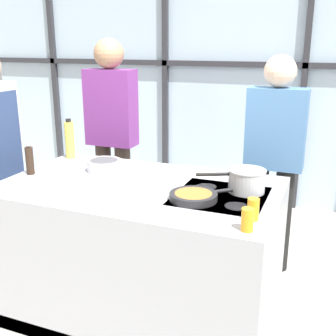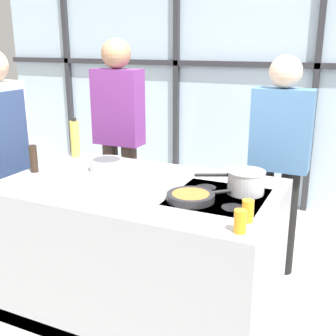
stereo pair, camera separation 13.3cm
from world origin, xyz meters
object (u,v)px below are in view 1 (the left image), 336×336
object	(u,v)px
mixing_bowl	(104,165)
juice_glass_far	(253,209)
oil_bottle	(70,140)
pepper_grinder	(30,160)
spectator_center_left	(274,153)
spectator_far_left	(112,129)
frying_pan	(195,196)
juice_glass_near	(247,220)
white_plate	(53,193)
saucepan	(246,180)

from	to	relation	value
mixing_bowl	juice_glass_far	size ratio (longest dim) A/B	2.10
oil_bottle	pepper_grinder	size ratio (longest dim) A/B	1.39
mixing_bowl	juice_glass_far	bearing A→B (deg)	-22.19
spectator_center_left	pepper_grinder	world-z (taller)	spectator_center_left
spectator_far_left	oil_bottle	size ratio (longest dim) A/B	5.91
pepper_grinder	frying_pan	bearing A→B (deg)	-2.50
oil_bottle	juice_glass_near	world-z (taller)	oil_bottle
spectator_center_left	juice_glass_far	world-z (taller)	spectator_center_left
pepper_grinder	white_plate	bearing A→B (deg)	-35.52
mixing_bowl	juice_glass_near	xyz separation A→B (m)	(1.12, -0.60, 0.01)
pepper_grinder	juice_glass_far	distance (m)	1.56
frying_pan	juice_glass_far	world-z (taller)	juice_glass_far
oil_bottle	pepper_grinder	world-z (taller)	oil_bottle
oil_bottle	frying_pan	bearing A→B (deg)	-23.30
pepper_grinder	spectator_far_left	bearing A→B (deg)	85.53
saucepan	juice_glass_near	size ratio (longest dim) A/B	3.48
saucepan	oil_bottle	size ratio (longest dim) A/B	1.29
frying_pan	white_plate	size ratio (longest dim) A/B	1.53
spectator_far_left	pepper_grinder	world-z (taller)	spectator_far_left
frying_pan	mixing_bowl	size ratio (longest dim) A/B	1.71
juice_glass_near	pepper_grinder	bearing A→B (deg)	167.36
spectator_far_left	mixing_bowl	size ratio (longest dim) A/B	7.62
frying_pan	oil_bottle	xyz separation A→B (m)	(-1.18, 0.51, 0.12)
saucepan	white_plate	xyz separation A→B (m)	(-1.05, -0.46, -0.07)
spectator_center_left	juice_glass_near	world-z (taller)	spectator_center_left
frying_pan	juice_glass_near	world-z (taller)	juice_glass_near
mixing_bowl	oil_bottle	bearing A→B (deg)	153.82
saucepan	pepper_grinder	size ratio (longest dim) A/B	1.79
spectator_center_left	white_plate	size ratio (longest dim) A/B	6.37
white_plate	pepper_grinder	size ratio (longest dim) A/B	1.21
saucepan	pepper_grinder	bearing A→B (deg)	-172.34
juice_glass_far	juice_glass_near	bearing A→B (deg)	-90.00
saucepan	pepper_grinder	world-z (taller)	pepper_grinder
spectator_far_left	frying_pan	distance (m)	1.53
white_plate	oil_bottle	world-z (taller)	oil_bottle
spectator_center_left	pepper_grinder	distance (m)	1.78
juice_glass_far	mixing_bowl	bearing A→B (deg)	157.81
oil_bottle	mixing_bowl	bearing A→B (deg)	-26.18
white_plate	oil_bottle	size ratio (longest dim) A/B	0.87
spectator_center_left	oil_bottle	size ratio (longest dim) A/B	5.52
saucepan	pepper_grinder	distance (m)	1.44
spectator_center_left	juice_glass_far	bearing A→B (deg)	93.22
spectator_center_left	juice_glass_near	bearing A→B (deg)	92.89
frying_pan	saucepan	size ratio (longest dim) A/B	1.03
saucepan	mixing_bowl	size ratio (longest dim) A/B	1.66
saucepan	juice_glass_far	size ratio (longest dim) A/B	3.48
spectator_center_left	white_plate	world-z (taller)	spectator_center_left
spectator_center_left	frying_pan	xyz separation A→B (m)	(-0.29, -1.04, -0.03)
saucepan	oil_bottle	world-z (taller)	oil_bottle
saucepan	oil_bottle	distance (m)	1.44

